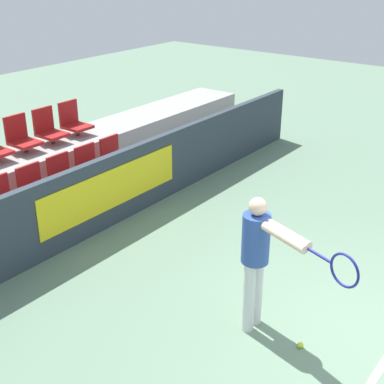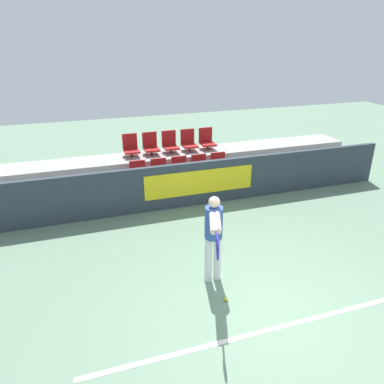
# 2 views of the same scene
# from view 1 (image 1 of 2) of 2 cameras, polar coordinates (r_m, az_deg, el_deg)

# --- Properties ---
(ground_plane) EXTENTS (30.00, 30.00, 0.00)m
(ground_plane) POSITION_cam_1_polar(r_m,az_deg,el_deg) (6.30, 18.47, -14.98)
(ground_plane) COLOR slate
(barrier_wall) EXTENTS (10.99, 0.14, 1.12)m
(barrier_wall) POSITION_cam_1_polar(r_m,az_deg,el_deg) (8.00, -10.09, -0.46)
(barrier_wall) COLOR #2D3842
(barrier_wall) RESTS_ON ground
(bleacher_tier_front) EXTENTS (10.59, 0.98, 0.45)m
(bleacher_tier_front) POSITION_cam_1_polar(r_m,az_deg,el_deg) (8.53, -12.58, -1.53)
(bleacher_tier_front) COLOR #9E9E99
(bleacher_tier_front) RESTS_ON ground
(bleacher_tier_middle) EXTENTS (10.59, 0.98, 0.90)m
(bleacher_tier_middle) POSITION_cam_1_polar(r_m,az_deg,el_deg) (9.17, -16.72, 1.40)
(bleacher_tier_middle) COLOR #9E9E99
(bleacher_tier_middle) RESTS_ON ground
(stadium_chair_0) EXTENTS (0.40, 0.46, 0.58)m
(stadium_chair_0) POSITION_cam_1_polar(r_m,az_deg,el_deg) (7.87, -19.51, -0.94)
(stadium_chair_0) COLOR #333333
(stadium_chair_0) RESTS_ON bleacher_tier_front
(stadium_chair_1) EXTENTS (0.40, 0.46, 0.58)m
(stadium_chair_1) POSITION_cam_1_polar(r_m,az_deg,el_deg) (8.14, -16.37, 0.35)
(stadium_chair_1) COLOR #333333
(stadium_chair_1) RESTS_ON bleacher_tier_front
(stadium_chair_2) EXTENTS (0.40, 0.46, 0.58)m
(stadium_chair_2) POSITION_cam_1_polar(r_m,az_deg,el_deg) (8.44, -13.45, 1.56)
(stadium_chair_2) COLOR #333333
(stadium_chair_2) RESTS_ON bleacher_tier_front
(stadium_chair_3) EXTENTS (0.40, 0.46, 0.58)m
(stadium_chair_3) POSITION_cam_1_polar(r_m,az_deg,el_deg) (8.76, -10.72, 2.67)
(stadium_chair_3) COLOR #333333
(stadium_chair_3) RESTS_ON bleacher_tier_front
(stadium_chair_4) EXTENTS (0.40, 0.46, 0.58)m
(stadium_chair_4) POSITION_cam_1_polar(r_m,az_deg,el_deg) (9.11, -8.20, 3.70)
(stadium_chair_4) COLOR #333333
(stadium_chair_4) RESTS_ON bleacher_tier_front
(stadium_chair_7) EXTENTS (0.40, 0.46, 0.58)m
(stadium_chair_7) POSITION_cam_1_polar(r_m,az_deg,el_deg) (9.04, -17.74, 5.61)
(stadium_chair_7) COLOR #333333
(stadium_chair_7) RESTS_ON bleacher_tier_middle
(stadium_chair_8) EXTENTS (0.40, 0.46, 0.58)m
(stadium_chair_8) POSITION_cam_1_polar(r_m,az_deg,el_deg) (9.34, -15.04, 6.54)
(stadium_chair_8) COLOR #333333
(stadium_chair_8) RESTS_ON bleacher_tier_middle
(stadium_chair_9) EXTENTS (0.40, 0.46, 0.58)m
(stadium_chair_9) POSITION_cam_1_polar(r_m,az_deg,el_deg) (9.66, -12.51, 7.39)
(stadium_chair_9) COLOR #333333
(stadium_chair_9) RESTS_ON bleacher_tier_middle
(tennis_player) EXTENTS (0.60, 1.41, 1.59)m
(tennis_player) POSITION_cam_1_polar(r_m,az_deg,el_deg) (5.66, 7.24, -6.58)
(tennis_player) COLOR silver
(tennis_player) RESTS_ON ground
(tennis_ball) EXTENTS (0.07, 0.07, 0.07)m
(tennis_ball) POSITION_cam_1_polar(r_m,az_deg,el_deg) (6.03, 11.49, -15.71)
(tennis_ball) COLOR #CCDB33
(tennis_ball) RESTS_ON ground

